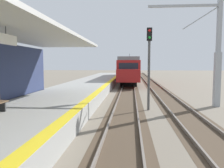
{
  "coord_description": "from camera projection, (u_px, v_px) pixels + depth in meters",
  "views": [
    {
      "loc": [
        2.23,
        2.85,
        2.95
      ],
      "look_at": [
        1.42,
        12.47,
        2.1
      ],
      "focal_mm": 36.61,
      "sensor_mm": 36.0,
      "label": 1
    }
  ],
  "objects": [
    {
      "name": "rail_signal_post",
      "position": [
        149.0,
        60.0,
        14.38
      ],
      "size": [
        0.32,
        0.34,
        5.2
      ],
      "color": "#4C4C4C",
      "rests_on": "ground"
    },
    {
      "name": "station_platform",
      "position": [
        52.0,
        106.0,
        13.66
      ],
      "size": [
        5.0,
        80.0,
        0.91
      ],
      "color": "#999993",
      "rests_on": "ground"
    },
    {
      "name": "approaching_train",
      "position": [
        129.0,
        69.0,
        35.9
      ],
      "size": [
        2.93,
        19.6,
        4.76
      ],
      "color": "maroon",
      "rests_on": "ground"
    },
    {
      "name": "track_pair_middle",
      "position": [
        172.0,
        103.0,
        17.02
      ],
      "size": [
        2.34,
        120.0,
        0.16
      ],
      "color": "#4C3D2D",
      "rests_on": "ground"
    },
    {
      "name": "catenary_pylon_far_side",
      "position": [
        214.0,
        54.0,
        15.63
      ],
      "size": [
        5.0,
        0.4,
        7.5
      ],
      "color": "#9EA3A8",
      "rests_on": "ground"
    },
    {
      "name": "track_pair_nearest_platform",
      "position": [
        127.0,
        102.0,
        17.3
      ],
      "size": [
        2.34,
        120.0,
        0.16
      ],
      "color": "#4C3D2D",
      "rests_on": "ground"
    }
  ]
}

